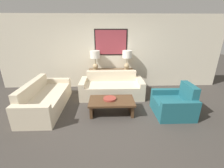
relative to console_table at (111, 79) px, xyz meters
name	(u,v)px	position (x,y,z in m)	size (l,w,h in m)	color
ground_plane	(114,119)	(0.00, -2.09, -0.38)	(20.00, 20.00, 0.00)	#3D3833
back_wall	(111,52)	(0.00, 0.28, 0.95)	(8.30, 0.12, 2.65)	beige
console_table	(111,79)	(0.00, 0.00, 0.00)	(1.63, 0.39, 0.76)	brown
table_lamp_left	(95,57)	(-0.57, 0.00, 0.84)	(0.35, 0.35, 0.68)	tan
table_lamp_right	(127,57)	(0.57, 0.00, 0.84)	(0.35, 0.35, 0.68)	tan
couch_by_back_wall	(112,88)	(0.00, -0.67, -0.09)	(2.06, 0.90, 0.80)	beige
couch_by_side	(46,99)	(-1.91, -1.45, -0.09)	(0.90, 2.06, 0.80)	beige
coffee_table	(112,104)	(-0.04, -1.79, -0.08)	(1.19, 0.68, 0.40)	#4C331E
decorative_bowl	(110,99)	(-0.09, -1.75, 0.04)	(0.34, 0.34, 0.05)	#93382D
armchair_near_back_wall	(174,105)	(1.62, -1.87, -0.10)	(0.93, 0.94, 0.84)	#1E5B66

